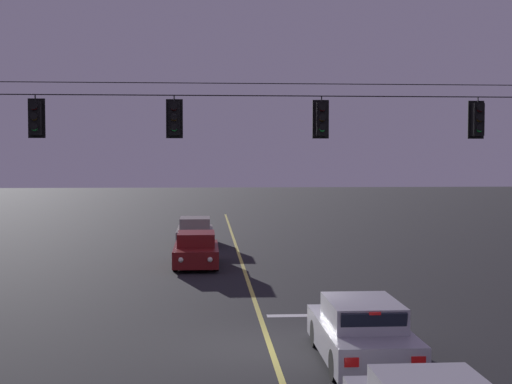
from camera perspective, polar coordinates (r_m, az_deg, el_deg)
name	(u,v)px	position (r m, az deg, el deg)	size (l,w,h in m)	color
ground_plane	(271,348)	(17.74, 1.14, -11.99)	(180.00, 180.00, 0.00)	black
lane_centre_stripe	(247,278)	(27.55, -0.72, -6.66)	(0.14, 60.00, 0.01)	#D1C64C
stop_bar_paint	(326,315)	(21.30, 5.47, -9.48)	(3.40, 0.36, 0.01)	silver
signal_span_assembly	(258,175)	(21.20, 0.18, 1.34)	(20.27, 0.32, 7.66)	#2D2116
traffic_light_leftmost	(35,118)	(21.68, -16.74, 5.53)	(0.48, 0.41, 1.22)	black
traffic_light_left_inner	(174,118)	(21.17, -6.36, 5.70)	(0.48, 0.41, 1.22)	black
traffic_light_centre	(322,119)	(21.41, 5.10, 5.67)	(0.48, 0.41, 1.22)	black
traffic_light_right_inner	(478,119)	(22.60, 16.82, 5.41)	(0.48, 0.41, 1.22)	black
car_waiting_near_lane	(362,333)	(16.58, 8.18, -10.75)	(1.80, 4.33, 1.39)	#A5A5AD
car_oncoming_lead	(196,250)	(30.48, -4.66, -4.53)	(1.80, 4.42, 1.39)	maroon
car_oncoming_trailing	(195,232)	(37.79, -4.75, -3.11)	(1.80, 4.42, 1.39)	gray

